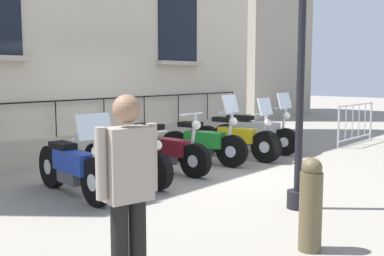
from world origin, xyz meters
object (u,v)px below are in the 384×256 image
object	(u,v)px
motorcycle_black	(125,159)
motorcycle_green	(204,143)
motorcycle_blue	(74,168)
bollard	(311,204)
crowd_barrier	(356,122)
motorcycle_maroon	(164,151)
motorcycle_yellow	(236,139)
motorcycle_silver	(255,133)
pedestrian_walking	(128,187)

from	to	relation	value
motorcycle_black	motorcycle_green	size ratio (longest dim) A/B	1.09
motorcycle_blue	bollard	size ratio (longest dim) A/B	2.16
motorcycle_black	crowd_barrier	xyz separation A→B (m)	(1.23, 6.82, 0.15)
motorcycle_maroon	motorcycle_yellow	size ratio (longest dim) A/B	0.97
motorcycle_black	motorcycle_maroon	size ratio (longest dim) A/B	0.99
motorcycle_silver	bollard	distance (m)	5.96
motorcycle_silver	motorcycle_blue	bearing A→B (deg)	-89.27
crowd_barrier	pedestrian_walking	xyz separation A→B (m)	(1.80, -9.43, 0.36)
crowd_barrier	bollard	bearing A→B (deg)	-72.16
motorcycle_yellow	crowd_barrier	bearing A→B (deg)	73.40
motorcycle_black	motorcycle_silver	xyz separation A→B (m)	(-0.03, 3.97, 0.03)
motorcycle_silver	bollard	bearing A→B (deg)	-51.87
motorcycle_silver	pedestrian_walking	distance (m)	7.27
bollard	pedestrian_walking	size ratio (longest dim) A/B	0.59
motorcycle_green	pedestrian_walking	xyz separation A→B (m)	(3.06, -4.71, 0.50)
motorcycle_blue	motorcycle_black	xyz separation A→B (m)	(-0.04, 1.04, -0.01)
motorcycle_silver	motorcycle_maroon	bearing A→B (deg)	-91.75
motorcycle_maroon	pedestrian_walking	distance (m)	4.84
motorcycle_maroon	pedestrian_walking	world-z (taller)	pedestrian_walking
motorcycle_black	motorcycle_maroon	xyz separation A→B (m)	(-0.12, 1.03, -0.01)
pedestrian_walking	motorcycle_green	bearing A→B (deg)	123.04
motorcycle_silver	pedestrian_walking	xyz separation A→B (m)	(3.05, -6.58, 0.48)
crowd_barrier	bollard	xyz separation A→B (m)	(2.43, -7.54, -0.08)
motorcycle_yellow	bollard	distance (m)	5.17
motorcycle_blue	bollard	distance (m)	3.63
motorcycle_black	motorcycle_maroon	world-z (taller)	motorcycle_maroon
motorcycle_blue	motorcycle_yellow	bearing A→B (deg)	89.13
motorcycle_maroon	motorcycle_black	bearing A→B (deg)	-83.45
motorcycle_blue	motorcycle_black	world-z (taller)	motorcycle_blue
motorcycle_blue	motorcycle_silver	size ratio (longest dim) A/B	0.97
bollard	motorcycle_yellow	bearing A→B (deg)	133.44
bollard	pedestrian_walking	bearing A→B (deg)	-108.40
bollard	pedestrian_walking	distance (m)	2.04
motorcycle_black	motorcycle_maroon	bearing A→B (deg)	96.55
motorcycle_black	motorcycle_blue	bearing A→B (deg)	-88.04
motorcycle_green	motorcycle_silver	xyz separation A→B (m)	(0.01, 1.87, 0.02)
motorcycle_blue	motorcycle_silver	distance (m)	5.01
motorcycle_maroon	motorcycle_silver	size ratio (longest dim) A/B	0.98
motorcycle_black	motorcycle_green	bearing A→B (deg)	91.03
motorcycle_maroon	motorcycle_green	size ratio (longest dim) A/B	1.09
crowd_barrier	pedestrian_walking	world-z (taller)	pedestrian_walking
motorcycle_silver	crowd_barrier	world-z (taller)	motorcycle_silver
bollard	motorcycle_blue	bearing A→B (deg)	-174.98
motorcycle_yellow	pedestrian_walking	xyz separation A→B (m)	(2.93, -5.65, 0.51)
motorcycle_green	crowd_barrier	bearing A→B (deg)	75.01
motorcycle_blue	motorcycle_silver	xyz separation A→B (m)	(-0.06, 5.01, 0.03)
motorcycle_maroon	motorcycle_green	bearing A→B (deg)	85.67
motorcycle_blue	bollard	xyz separation A→B (m)	(3.62, 0.32, 0.07)
motorcycle_black	motorcycle_maroon	distance (m)	1.04
motorcycle_blue	motorcycle_silver	bearing A→B (deg)	90.73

